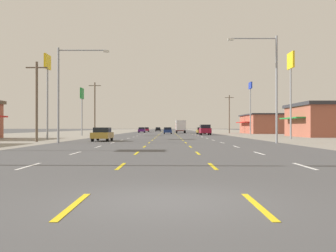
% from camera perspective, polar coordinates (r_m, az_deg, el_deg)
% --- Properties ---
extents(ground_plane, '(572.00, 572.00, 0.00)m').
position_cam_1_polar(ground_plane, '(73.95, 0.18, -1.33)').
color(ground_plane, '#4C4C4F').
extents(lot_apron_left, '(28.00, 440.00, 0.01)m').
position_cam_1_polar(lot_apron_left, '(78.00, -18.33, -1.26)').
color(lot_apron_left, gray).
rests_on(lot_apron_left, ground).
extents(lot_apron_right, '(28.00, 440.00, 0.01)m').
position_cam_1_polar(lot_apron_right, '(77.97, 18.69, -1.26)').
color(lot_apron_right, gray).
rests_on(lot_apron_right, ground).
extents(lane_markings, '(10.64, 227.60, 0.01)m').
position_cam_1_polar(lane_markings, '(112.45, 0.19, -0.93)').
color(lane_markings, white).
rests_on(lane_markings, ground).
extents(signal_span_wire, '(25.21, 0.52, 9.73)m').
position_cam_1_polar(signal_span_wire, '(16.07, -0.82, 14.75)').
color(signal_span_wire, brown).
rests_on(signal_span_wire, ground).
extents(sedan_far_left_nearest, '(1.80, 4.50, 1.46)m').
position_cam_1_polar(sedan_far_left_nearest, '(42.59, -9.28, -1.16)').
color(sedan_far_left_nearest, '#B28C33').
rests_on(sedan_far_left_nearest, ground).
extents(suv_far_right_near, '(1.98, 4.90, 1.98)m').
position_cam_1_polar(suv_far_right_near, '(75.43, 5.62, -0.53)').
color(suv_far_right_near, maroon).
rests_on(suv_far_right_near, ground).
extents(sedan_far_right_mid, '(1.80, 4.50, 1.46)m').
position_cam_1_polar(sedan_far_right_mid, '(85.12, 5.03, -0.67)').
color(sedan_far_right_mid, '#B28C33').
rests_on(sedan_far_right_mid, ground).
extents(sedan_center_turn_midfar, '(1.80, 4.50, 1.46)m').
position_cam_1_polar(sedan_center_turn_midfar, '(87.06, 0.17, -0.66)').
color(sedan_center_turn_midfar, navy).
rests_on(sedan_center_turn_midfar, ground).
extents(box_truck_inner_right_far, '(2.40, 7.20, 3.23)m').
position_cam_1_polar(box_truck_inner_right_far, '(99.44, 2.07, 0.02)').
color(box_truck_inner_right_far, red).
rests_on(box_truck_inner_right_far, ground).
extents(sedan_far_left_farther, '(1.80, 4.50, 1.46)m').
position_cam_1_polar(sedan_far_left_farther, '(107.94, -3.61, -0.56)').
color(sedan_far_left_farther, '#4C196B').
rests_on(sedan_far_left_farther, ground).
extents(sedan_far_left_farthest, '(1.80, 4.50, 1.46)m').
position_cam_1_polar(sedan_far_left_farthest, '(127.99, -2.96, -0.50)').
color(sedan_far_left_farthest, maroon).
rests_on(sedan_far_left_farthest, ground).
extents(sedan_inner_left_distant_a, '(1.80, 4.50, 1.46)m').
position_cam_1_polar(sedan_inner_left_distant_a, '(137.27, -1.23, -0.48)').
color(sedan_inner_left_distant_a, black).
rests_on(sedan_inner_left_distant_a, ground).
extents(storefront_right_row_1, '(13.57, 13.01, 5.24)m').
position_cam_1_polar(storefront_right_row_1, '(66.94, 23.13, 0.83)').
color(storefront_right_row_1, '#A35642').
rests_on(storefront_right_row_1, ground).
extents(storefront_right_row_2, '(15.02, 17.07, 4.60)m').
position_cam_1_polar(storefront_right_row_2, '(97.98, 15.26, 0.31)').
color(storefront_right_row_2, '#A35642').
rests_on(storefront_right_row_2, ground).
extents(pole_sign_left_row_1, '(0.24, 2.19, 10.39)m').
position_cam_1_polar(pole_sign_left_row_1, '(50.67, -16.87, 7.09)').
color(pole_sign_left_row_1, gray).
rests_on(pole_sign_left_row_1, ground).
extents(pole_sign_left_row_2, '(0.24, 2.21, 8.46)m').
position_cam_1_polar(pole_sign_left_row_2, '(71.74, -12.16, 3.83)').
color(pole_sign_left_row_2, gray).
rests_on(pole_sign_left_row_2, ground).
extents(pole_sign_right_row_1, '(0.24, 2.40, 10.88)m').
position_cam_1_polar(pole_sign_right_row_1, '(52.02, 17.59, 7.47)').
color(pole_sign_right_row_1, gray).
rests_on(pole_sign_right_row_1, ground).
extents(pole_sign_right_row_2, '(0.24, 2.65, 10.78)m').
position_cam_1_polar(pole_sign_right_row_2, '(83.08, 12.07, 4.48)').
color(pole_sign_right_row_2, gray).
rests_on(pole_sign_right_row_2, ground).
extents(streetlight_left_row_0, '(4.82, 0.26, 8.90)m').
position_cam_1_polar(streetlight_left_row_0, '(37.91, -14.57, 5.57)').
color(streetlight_left_row_0, gray).
rests_on(streetlight_left_row_0, ground).
extents(streetlight_right_row_0, '(4.63, 0.26, 10.00)m').
position_cam_1_polar(streetlight_right_row_0, '(37.97, 14.98, 6.40)').
color(streetlight_right_row_0, gray).
rests_on(streetlight_right_row_0, ground).
extents(utility_pole_left_row_0, '(2.20, 0.26, 8.17)m').
position_cam_1_polar(utility_pole_left_row_0, '(42.29, -18.29, 3.61)').
color(utility_pole_left_row_0, brown).
rests_on(utility_pole_left_row_0, ground).
extents(utility_pole_left_row_1, '(2.20, 0.26, 9.72)m').
position_cam_1_polar(utility_pole_left_row_1, '(73.30, -10.36, 2.61)').
color(utility_pole_left_row_1, brown).
rests_on(utility_pole_left_row_1, ground).
extents(utility_pole_right_row_2, '(2.20, 0.26, 9.36)m').
position_cam_1_polar(utility_pole_right_row_2, '(97.53, 9.09, 1.82)').
color(utility_pole_right_row_2, brown).
rests_on(utility_pole_right_row_2, ground).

